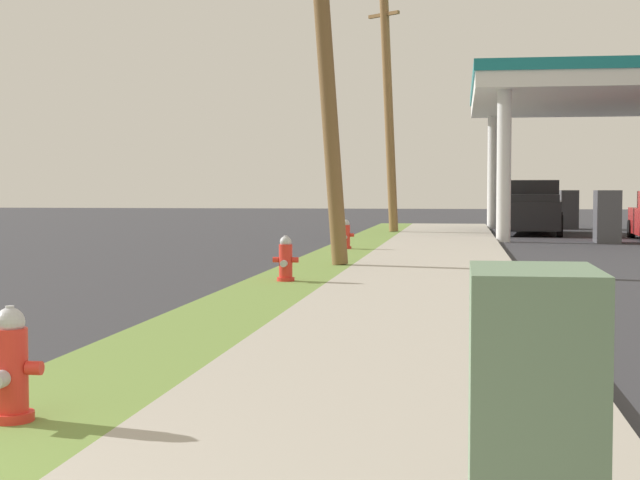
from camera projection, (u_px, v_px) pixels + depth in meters
fire_hydrant_nearest at (10, 371)px, 6.18m from camera, size 0.42×0.38×0.74m
fire_hydrant_second at (286, 261)px, 15.73m from camera, size 0.42×0.38×0.74m
fire_hydrant_third at (346, 236)px, 24.41m from camera, size 0.42×0.37×0.74m
utility_pole_midground at (322, 10)px, 18.99m from camera, size 1.58×0.32×9.91m
utility_pole_background at (389, 112)px, 34.43m from camera, size 1.22×1.01×8.37m
utility_cabinet at (533, 439)px, 3.60m from camera, size 0.53×0.78×1.20m
truck_black_at_forecourt at (533, 209)px, 35.25m from camera, size 2.60×5.57×1.97m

